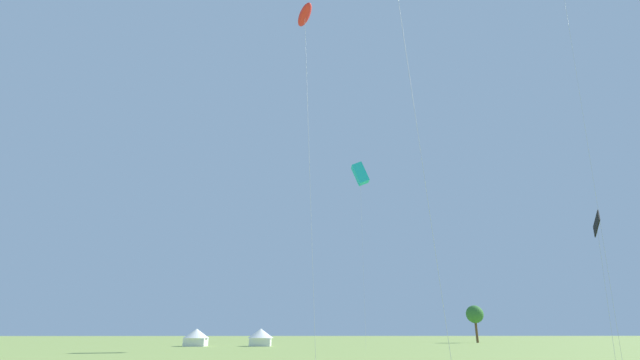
{
  "coord_description": "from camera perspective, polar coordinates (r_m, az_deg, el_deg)",
  "views": [
    {
      "loc": [
        -1.12,
        -4.0,
        2.07
      ],
      "look_at": [
        0.0,
        32.0,
        14.3
      ],
      "focal_mm": 24.99,
      "sensor_mm": 36.0,
      "label": 1
    }
  ],
  "objects": [
    {
      "name": "kite_cyan_box",
      "position": [
        61.46,
        5.16,
        0.79
      ],
      "size": [
        2.39,
        1.45,
        24.14
      ],
      "color": "#1EB7CC",
      "rests_on": "ground"
    },
    {
      "name": "festival_tent_center",
      "position": [
        68.08,
        -7.61,
        -19.23
      ],
      "size": [
        3.67,
        3.67,
        2.39
      ],
      "color": "white",
      "rests_on": "ground"
    },
    {
      "name": "kite_black_diamond",
      "position": [
        34.1,
        31.92,
        -4.89
      ],
      "size": [
        1.62,
        1.92,
        9.61
      ],
      "color": "black",
      "rests_on": "ground"
    },
    {
      "name": "festival_tent_left",
      "position": [
        69.55,
        -15.57,
        -18.74
      ],
      "size": [
        3.66,
        3.66,
        2.38
      ],
      "color": "white",
      "rests_on": "ground"
    },
    {
      "name": "kite_red_parafoil",
      "position": [
        33.95,
        -1.97,
        20.31
      ],
      "size": [
        1.65,
        3.61,
        23.98
      ],
      "color": "red",
      "rests_on": "ground"
    },
    {
      "name": "tree_distant_left",
      "position": [
        91.54,
        19.21,
        -15.97
      ],
      "size": [
        3.2,
        3.2,
        6.62
      ],
      "color": "brown",
      "rests_on": "ground"
    }
  ]
}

